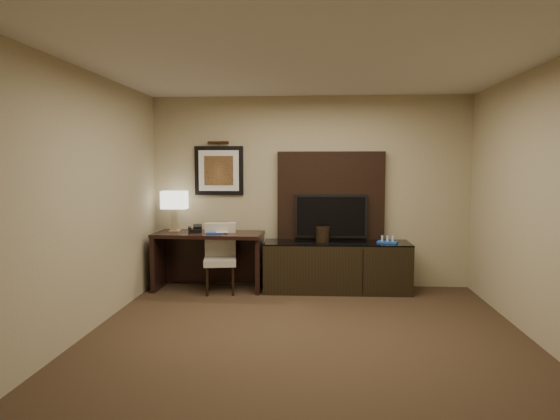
# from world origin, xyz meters

# --- Properties ---
(floor) EXTENTS (4.50, 5.00, 0.01)m
(floor) POSITION_xyz_m (0.00, 0.00, -0.01)
(floor) COLOR #352517
(floor) RESTS_ON ground
(ceiling) EXTENTS (4.50, 5.00, 0.01)m
(ceiling) POSITION_xyz_m (0.00, 0.00, 2.70)
(ceiling) COLOR silver
(ceiling) RESTS_ON wall_back
(wall_back) EXTENTS (4.50, 0.01, 2.70)m
(wall_back) POSITION_xyz_m (0.00, 2.50, 1.35)
(wall_back) COLOR tan
(wall_back) RESTS_ON floor
(wall_front) EXTENTS (4.50, 0.01, 2.70)m
(wall_front) POSITION_xyz_m (0.00, -2.50, 1.35)
(wall_front) COLOR tan
(wall_front) RESTS_ON floor
(wall_left) EXTENTS (0.01, 5.00, 2.70)m
(wall_left) POSITION_xyz_m (-2.25, 0.00, 1.35)
(wall_left) COLOR tan
(wall_left) RESTS_ON floor
(wall_right) EXTENTS (0.01, 5.00, 2.70)m
(wall_right) POSITION_xyz_m (2.25, 0.00, 1.35)
(wall_right) COLOR tan
(wall_right) RESTS_ON floor
(desk) EXTENTS (1.52, 0.71, 0.80)m
(desk) POSITION_xyz_m (-1.39, 2.14, 0.40)
(desk) COLOR black
(desk) RESTS_ON floor
(credenza) EXTENTS (1.99, 0.59, 0.68)m
(credenza) POSITION_xyz_m (0.38, 2.15, 0.34)
(credenza) COLOR black
(credenza) RESTS_ON floor
(tv_wall_panel) EXTENTS (1.50, 0.12, 1.30)m
(tv_wall_panel) POSITION_xyz_m (0.30, 2.44, 1.27)
(tv_wall_panel) COLOR black
(tv_wall_panel) RESTS_ON wall_back
(tv) EXTENTS (1.00, 0.08, 0.60)m
(tv) POSITION_xyz_m (0.30, 2.34, 1.02)
(tv) COLOR black
(tv) RESTS_ON tv_wall_panel
(artwork) EXTENTS (0.70, 0.04, 0.70)m
(artwork) POSITION_xyz_m (-1.30, 2.48, 1.65)
(artwork) COLOR black
(artwork) RESTS_ON wall_back
(picture_light) EXTENTS (0.04, 0.04, 0.30)m
(picture_light) POSITION_xyz_m (-1.30, 2.44, 2.05)
(picture_light) COLOR #3B2413
(picture_light) RESTS_ON wall_back
(desk_chair) EXTENTS (0.50, 0.55, 0.89)m
(desk_chair) POSITION_xyz_m (-1.20, 1.95, 0.44)
(desk_chair) COLOR beige
(desk_chair) RESTS_ON floor
(table_lamp) EXTENTS (0.35, 0.20, 0.57)m
(table_lamp) POSITION_xyz_m (-1.90, 2.25, 1.08)
(table_lamp) COLOR #9A8860
(table_lamp) RESTS_ON desk
(desk_phone) EXTENTS (0.22, 0.20, 0.09)m
(desk_phone) POSITION_xyz_m (-1.59, 2.16, 0.84)
(desk_phone) COLOR black
(desk_phone) RESTS_ON desk
(blue_folder) EXTENTS (0.27, 0.33, 0.02)m
(blue_folder) POSITION_xyz_m (-1.31, 2.13, 0.81)
(blue_folder) COLOR navy
(blue_folder) RESTS_ON desk
(book) EXTENTS (0.17, 0.06, 0.23)m
(book) POSITION_xyz_m (-1.29, 2.12, 0.91)
(book) COLOR #B2AA8C
(book) RESTS_ON desk
(ice_bucket) EXTENTS (0.22, 0.22, 0.21)m
(ice_bucket) POSITION_xyz_m (0.19, 2.15, 0.79)
(ice_bucket) COLOR black
(ice_bucket) RESTS_ON credenza
(minibar_tray) EXTENTS (0.30, 0.23, 0.09)m
(minibar_tray) POSITION_xyz_m (1.06, 2.13, 0.73)
(minibar_tray) COLOR blue
(minibar_tray) RESTS_ON credenza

